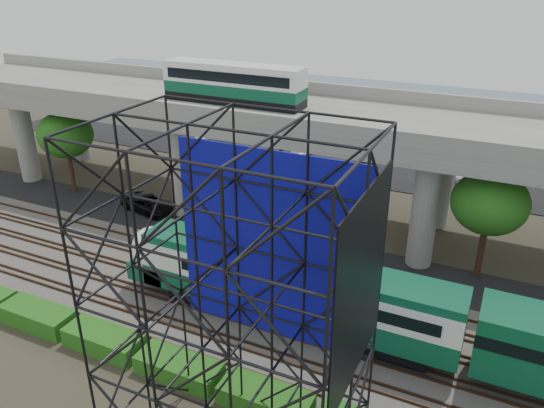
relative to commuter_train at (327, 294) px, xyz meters
The scene contains 13 objects.
ground 7.62m from the commuter_train, 163.53° to the right, with size 140.00×140.00×0.00m, color #474233.
ballast_bed 7.31m from the commuter_train, behind, with size 90.00×12.00×0.20m, color slate.
service_road 11.23m from the commuter_train, 128.52° to the left, with size 90.00×5.00×0.08m, color black.
parking_lot 32.83m from the commuter_train, 101.94° to the left, with size 90.00×18.00×0.08m, color black.
harbor_water 54.50m from the commuter_train, 97.14° to the left, with size 140.00×40.00×0.03m, color #485F77.
rail_tracks 7.25m from the commuter_train, behind, with size 90.00×9.52×0.16m.
commuter_train is the anchor object (origin of this frame).
overpass 16.65m from the commuter_train, 117.39° to the left, with size 80.00×12.00×12.40m.
scaffold_tower 10.99m from the commuter_train, 90.93° to the right, with size 9.36×6.36×15.00m.
hedge_strip 8.85m from the commuter_train, 132.43° to the right, with size 34.60×1.80×1.20m.
trees 18.40m from the commuter_train, 128.90° to the left, with size 40.94×16.94×7.69m.
suv 21.84m from the commuter_train, 154.43° to the left, with size 2.38×5.17×1.44m, color black.
parked_cars 32.31m from the commuter_train, 103.99° to the left, with size 37.58×9.35×1.31m.
Camera 1 is at (14.57, -21.71, 19.67)m, focal length 35.00 mm.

